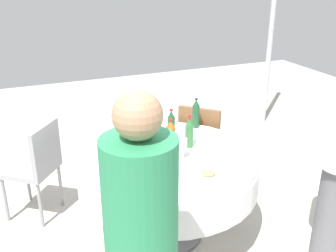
{
  "coord_description": "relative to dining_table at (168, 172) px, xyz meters",
  "views": [
    {
      "loc": [
        -1.04,
        -2.52,
        2.09
      ],
      "look_at": [
        0.0,
        0.0,
        0.98
      ],
      "focal_mm": 42.4,
      "sensor_mm": 36.0,
      "label": 1
    }
  ],
  "objects": [
    {
      "name": "ground_plane",
      "position": [
        0.0,
        0.0,
        -0.59
      ],
      "size": [
        10.0,
        10.0,
        0.0
      ],
      "primitive_type": "plane",
      "color": "#B7B2A8"
    },
    {
      "name": "dining_table",
      "position": [
        0.0,
        0.0,
        0.0
      ],
      "size": [
        1.39,
        1.39,
        0.74
      ],
      "color": "white",
      "rests_on": "ground_plane"
    },
    {
      "name": "bottle_green_mid",
      "position": [
        0.21,
        0.08,
        0.27
      ],
      "size": [
        0.07,
        0.07,
        0.27
      ],
      "color": "#2D6B38",
      "rests_on": "dining_table"
    },
    {
      "name": "bottle_dark_green_far",
      "position": [
        0.14,
        0.28,
        0.27
      ],
      "size": [
        0.06,
        0.06,
        0.26
      ],
      "color": "#194728",
      "rests_on": "dining_table"
    },
    {
      "name": "bottle_amber_north",
      "position": [
        0.01,
        -0.02,
        0.29
      ],
      "size": [
        0.07,
        0.07,
        0.3
      ],
      "color": "#8C5619",
      "rests_on": "dining_table"
    },
    {
      "name": "bottle_dark_green_front",
      "position": [
        0.44,
        0.42,
        0.27
      ],
      "size": [
        0.06,
        0.06,
        0.27
      ],
      "color": "#194728",
      "rests_on": "dining_table"
    },
    {
      "name": "wine_glass_front",
      "position": [
        -0.19,
        -0.27,
        0.24
      ],
      "size": [
        0.07,
        0.07,
        0.13
      ],
      "color": "white",
      "rests_on": "dining_table"
    },
    {
      "name": "wine_glass_near",
      "position": [
        0.2,
        0.49,
        0.25
      ],
      "size": [
        0.07,
        0.07,
        0.15
      ],
      "color": "white",
      "rests_on": "dining_table"
    },
    {
      "name": "wine_glass_right",
      "position": [
        0.08,
        -0.1,
        0.27
      ],
      "size": [
        0.06,
        0.06,
        0.17
      ],
      "color": "white",
      "rests_on": "dining_table"
    },
    {
      "name": "plate_south",
      "position": [
        -0.05,
        0.23,
        0.16
      ],
      "size": [
        0.23,
        0.23,
        0.02
      ],
      "color": "white",
      "rests_on": "dining_table"
    },
    {
      "name": "plate_east",
      "position": [
        0.13,
        -0.41,
        0.16
      ],
      "size": [
        0.23,
        0.23,
        0.04
      ],
      "color": "white",
      "rests_on": "dining_table"
    },
    {
      "name": "spoon_far",
      "position": [
        -0.21,
        -0.06,
        0.15
      ],
      "size": [
        0.17,
        0.09,
        0.0
      ],
      "primitive_type": "cube",
      "rotation": [
        0.0,
        0.0,
        2.68
      ],
      "color": "silver",
      "rests_on": "dining_table"
    },
    {
      "name": "person_far",
      "position": [
        -0.58,
        -1.09,
        0.27
      ],
      "size": [
        0.34,
        0.34,
        1.63
      ],
      "rotation": [
        0.0,
        0.0,
        2.65
      ],
      "color": "#26262B",
      "rests_on": "ground_plane"
    },
    {
      "name": "chair_right",
      "position": [
        -0.92,
        0.7,
        -0.07
      ],
      "size": [
        0.56,
        0.56,
        0.87
      ],
      "rotation": [
        0.0,
        0.0,
        0.92
      ],
      "color": "#99999E",
      "rests_on": "ground_plane"
    },
    {
      "name": "chair_left",
      "position": [
        0.6,
        0.6,
        -0.07
      ],
      "size": [
        0.57,
        0.57,
        0.87
      ],
      "rotation": [
        0.0,
        0.0,
        -0.78
      ],
      "color": "brown",
      "rests_on": "ground_plane"
    },
    {
      "name": "tent_pole_main",
      "position": [
        2.24,
        1.86,
        0.7
      ],
      "size": [
        0.07,
        0.07,
        2.58
      ],
      "primitive_type": "cylinder",
      "color": "#B2B5B7",
      "rests_on": "ground_plane"
    }
  ]
}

